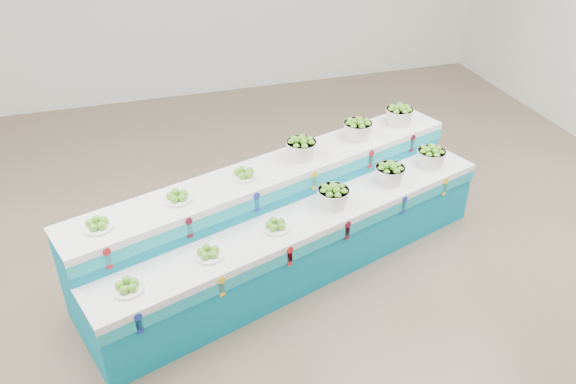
# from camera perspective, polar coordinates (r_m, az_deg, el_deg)

# --- Properties ---
(ground) EXTENTS (10.00, 10.00, 0.00)m
(ground) POSITION_cam_1_polar(r_m,az_deg,el_deg) (6.04, 0.02, -8.17)
(ground) COLOR brown
(ground) RESTS_ON ground
(display_stand) EXTENTS (4.49, 2.42, 1.02)m
(display_stand) POSITION_cam_1_polar(r_m,az_deg,el_deg) (5.91, 0.00, -2.94)
(display_stand) COLOR #0785A9
(display_stand) RESTS_ON ground
(plate_lower_left) EXTENTS (0.33, 0.33, 0.10)m
(plate_lower_left) POSITION_cam_1_polar(r_m,az_deg,el_deg) (4.94, -15.50, -8.82)
(plate_lower_left) COLOR white
(plate_lower_left) RESTS_ON display_stand
(plate_lower_mid) EXTENTS (0.33, 0.33, 0.10)m
(plate_lower_mid) POSITION_cam_1_polar(r_m,az_deg,el_deg) (5.15, -7.79, -5.87)
(plate_lower_mid) COLOR white
(plate_lower_mid) RESTS_ON display_stand
(plate_lower_right) EXTENTS (0.33, 0.33, 0.10)m
(plate_lower_right) POSITION_cam_1_polar(r_m,az_deg,el_deg) (5.43, -1.21, -3.22)
(plate_lower_right) COLOR white
(plate_lower_right) RESTS_ON display_stand
(basket_lower_left) EXTENTS (0.40, 0.40, 0.23)m
(basket_lower_left) POSITION_cam_1_polar(r_m,az_deg,el_deg) (5.74, 4.47, -0.37)
(basket_lower_left) COLOR silver
(basket_lower_left) RESTS_ON display_stand
(basket_lower_mid) EXTENTS (0.40, 0.40, 0.23)m
(basket_lower_mid) POSITION_cam_1_polar(r_m,az_deg,el_deg) (6.19, 9.95, 1.85)
(basket_lower_mid) COLOR silver
(basket_lower_mid) RESTS_ON display_stand
(basket_lower_right) EXTENTS (0.40, 0.40, 0.23)m
(basket_lower_right) POSITION_cam_1_polar(r_m,az_deg,el_deg) (6.60, 13.85, 3.42)
(basket_lower_right) COLOR silver
(basket_lower_right) RESTS_ON display_stand
(plate_upper_left) EXTENTS (0.33, 0.33, 0.10)m
(plate_upper_left) POSITION_cam_1_polar(r_m,az_deg,el_deg) (5.18, -18.20, -2.97)
(plate_upper_left) COLOR white
(plate_upper_left) RESTS_ON display_stand
(plate_upper_mid) EXTENTS (0.33, 0.33, 0.10)m
(plate_upper_mid) POSITION_cam_1_polar(r_m,az_deg,el_deg) (5.38, -10.78, -0.39)
(plate_upper_mid) COLOR white
(plate_upper_mid) RESTS_ON display_stand
(plate_upper_right) EXTENTS (0.33, 0.33, 0.10)m
(plate_upper_right) POSITION_cam_1_polar(r_m,az_deg,el_deg) (5.65, -4.33, 1.87)
(plate_upper_right) COLOR white
(plate_upper_right) RESTS_ON display_stand
(basket_upper_left) EXTENTS (0.40, 0.40, 0.23)m
(basket_upper_left) POSITION_cam_1_polar(r_m,az_deg,el_deg) (5.95, 1.30, 4.36)
(basket_upper_left) COLOR silver
(basket_upper_left) RESTS_ON display_stand
(basket_upper_mid) EXTENTS (0.40, 0.40, 0.23)m
(basket_upper_mid) POSITION_cam_1_polar(r_m,az_deg,el_deg) (6.38, 6.85, 6.20)
(basket_upper_mid) COLOR silver
(basket_upper_mid) RESTS_ON display_stand
(basket_upper_right) EXTENTS (0.40, 0.40, 0.23)m
(basket_upper_right) POSITION_cam_1_polar(r_m,az_deg,el_deg) (6.78, 10.84, 7.48)
(basket_upper_right) COLOR silver
(basket_upper_right) RESTS_ON display_stand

